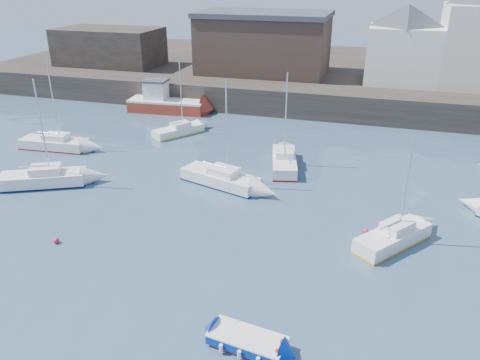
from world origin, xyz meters
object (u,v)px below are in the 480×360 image
(buoy_near, at_px, (57,243))
(buoy_far, at_px, (225,172))
(fishing_boat, at_px, (165,102))
(sailboat_e, at_px, (55,143))
(sailboat_f, at_px, (284,161))
(sailboat_h, at_px, (179,130))
(buoy_mid, at_px, (365,234))
(blue_dinghy, at_px, (247,341))
(sailboat_b, at_px, (221,178))
(sailboat_c, at_px, (393,237))
(sailboat_a, at_px, (43,178))

(buoy_near, relative_size, buoy_far, 1.09)
(fishing_boat, distance_m, sailboat_e, 15.17)
(sailboat_f, height_order, buoy_near, sailboat_f)
(sailboat_h, distance_m, buoy_far, 10.72)
(buoy_mid, bearing_deg, buoy_near, -160.11)
(blue_dinghy, xyz_separation_m, sailboat_e, (-23.99, 19.03, 0.16))
(sailboat_b, bearing_deg, sailboat_c, -22.34)
(sailboat_h, xyz_separation_m, buoy_far, (7.47, -7.68, -0.44))
(sailboat_c, height_order, buoy_mid, sailboat_c)
(fishing_boat, relative_size, sailboat_b, 1.10)
(sailboat_b, xyz_separation_m, sailboat_f, (4.00, 4.81, 0.01))
(sailboat_h, distance_m, buoy_mid, 24.01)
(sailboat_b, relative_size, buoy_far, 24.34)
(sailboat_a, xyz_separation_m, buoy_mid, (24.25, -0.33, -0.58))
(sailboat_a, height_order, sailboat_e, sailboat_a)
(sailboat_e, relative_size, buoy_near, 21.90)
(sailboat_e, bearing_deg, sailboat_b, -10.12)
(sailboat_c, distance_m, sailboat_e, 31.31)
(fishing_boat, distance_m, buoy_far, 19.49)
(sailboat_a, distance_m, sailboat_f, 19.26)
(sailboat_c, bearing_deg, buoy_mid, 151.99)
(sailboat_h, bearing_deg, sailboat_f, -24.18)
(blue_dinghy, distance_m, buoy_near, 14.46)
(fishing_boat, height_order, sailboat_f, sailboat_f)
(buoy_far, bearing_deg, blue_dinghy, -68.96)
(buoy_mid, bearing_deg, blue_dinghy, -111.45)
(sailboat_e, height_order, sailboat_f, sailboat_e)
(sailboat_h, bearing_deg, sailboat_b, -52.04)
(sailboat_e, xyz_separation_m, sailboat_f, (21.37, 1.71, 0.02))
(buoy_far, bearing_deg, sailboat_h, 134.21)
(sailboat_c, distance_m, buoy_near, 20.55)
(blue_dinghy, bearing_deg, sailboat_f, 97.20)
(sailboat_f, bearing_deg, sailboat_c, -48.85)
(sailboat_b, xyz_separation_m, sailboat_e, (-17.37, 3.10, -0.01))
(sailboat_b, distance_m, sailboat_c, 13.84)
(sailboat_a, relative_size, sailboat_b, 1.00)
(blue_dinghy, distance_m, sailboat_c, 12.33)
(blue_dinghy, relative_size, sailboat_h, 0.54)
(fishing_boat, height_order, buoy_near, fishing_boat)
(fishing_boat, distance_m, sailboat_h, 8.86)
(sailboat_h, bearing_deg, sailboat_e, -143.15)
(blue_dinghy, height_order, buoy_near, blue_dinghy)
(sailboat_c, relative_size, sailboat_e, 0.87)
(sailboat_a, xyz_separation_m, buoy_near, (6.15, -6.88, -0.58))
(sailboat_e, distance_m, sailboat_h, 11.79)
(sailboat_f, bearing_deg, buoy_mid, -52.11)
(fishing_boat, bearing_deg, buoy_near, -78.42)
(sailboat_f, relative_size, buoy_near, 21.16)
(sailboat_c, relative_size, buoy_mid, 17.95)
(sailboat_b, distance_m, sailboat_e, 17.64)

